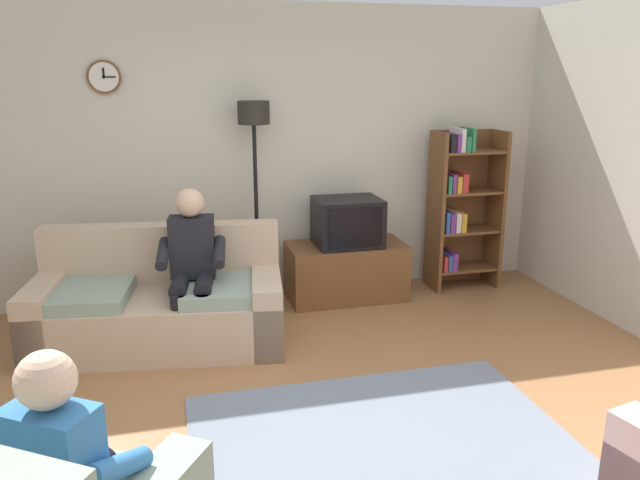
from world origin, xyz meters
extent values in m
plane|color=#9E6B42|center=(0.00, 0.00, 0.00)|extent=(12.00, 12.00, 0.00)
cube|color=beige|center=(0.00, 2.66, 1.35)|extent=(6.20, 0.12, 2.70)
cylinder|color=brown|center=(-1.31, 2.58, 2.05)|extent=(0.28, 0.03, 0.28)
cylinder|color=white|center=(-1.31, 2.56, 2.05)|extent=(0.24, 0.01, 0.24)
cube|color=black|center=(-1.31, 2.56, 2.08)|extent=(0.02, 0.01, 0.09)
cube|color=black|center=(-1.27, 2.56, 2.05)|extent=(0.11, 0.01, 0.01)
cube|color=tan|center=(-0.97, 1.57, 0.21)|extent=(2.00, 1.09, 0.42)
cube|color=tan|center=(-0.92, 1.93, 0.66)|extent=(1.91, 0.45, 0.48)
cube|color=tan|center=(-0.14, 1.46, 0.28)|extent=(0.33, 0.86, 0.56)
cube|color=tan|center=(-1.81, 1.68, 0.28)|extent=(0.33, 0.86, 0.56)
cube|color=gray|center=(-0.48, 1.45, 0.47)|extent=(0.69, 0.75, 0.10)
cube|color=gray|center=(-1.48, 1.59, 0.47)|extent=(0.69, 0.75, 0.10)
cube|color=brown|center=(0.75, 2.25, 0.27)|extent=(1.10, 0.56, 0.53)
cube|color=black|center=(0.75, 2.51, 0.29)|extent=(1.10, 0.04, 0.03)
cube|color=black|center=(0.75, 2.23, 0.75)|extent=(0.60, 0.48, 0.44)
cube|color=black|center=(0.75, 1.98, 0.75)|extent=(0.50, 0.01, 0.36)
cube|color=brown|center=(1.66, 2.30, 0.78)|extent=(0.04, 0.36, 1.55)
cube|color=brown|center=(2.30, 2.30, 0.78)|extent=(0.04, 0.36, 1.55)
cube|color=brown|center=(1.98, 2.47, 0.78)|extent=(0.64, 0.02, 1.55)
cube|color=brown|center=(1.98, 2.30, 0.19)|extent=(0.60, 0.34, 0.02)
cube|color=red|center=(1.73, 2.28, 0.28)|extent=(0.04, 0.28, 0.15)
cube|color=#2D59A5|center=(1.78, 2.28, 0.29)|extent=(0.04, 0.28, 0.16)
cube|color=#72338C|center=(1.83, 2.28, 0.29)|extent=(0.06, 0.28, 0.18)
cube|color=brown|center=(1.98, 2.30, 0.58)|extent=(0.60, 0.34, 0.02)
cube|color=#2D59A5|center=(1.73, 2.28, 0.70)|extent=(0.04, 0.28, 0.20)
cube|color=#72338C|center=(1.78, 2.28, 0.69)|extent=(0.05, 0.28, 0.19)
cube|color=silver|center=(1.84, 2.28, 0.69)|extent=(0.05, 0.28, 0.19)
cube|color=gold|center=(1.90, 2.28, 0.69)|extent=(0.05, 0.28, 0.19)
cube|color=brown|center=(1.98, 2.30, 0.97)|extent=(0.60, 0.34, 0.02)
cube|color=#267F4C|center=(1.73, 2.28, 1.06)|extent=(0.03, 0.28, 0.16)
cube|color=#72338C|center=(1.78, 2.28, 1.07)|extent=(0.04, 0.28, 0.18)
cube|color=gold|center=(1.83, 2.28, 1.06)|extent=(0.05, 0.28, 0.16)
cube|color=red|center=(1.89, 2.28, 1.07)|extent=(0.06, 0.28, 0.18)
cube|color=brown|center=(1.98, 2.30, 1.36)|extent=(0.60, 0.34, 0.02)
cube|color=black|center=(1.74, 2.28, 1.45)|extent=(0.05, 0.28, 0.17)
cube|color=#72338C|center=(1.80, 2.28, 1.45)|extent=(0.04, 0.28, 0.17)
cube|color=silver|center=(1.84, 2.28, 1.48)|extent=(0.04, 0.28, 0.22)
cube|color=#267F4C|center=(1.90, 2.28, 1.44)|extent=(0.05, 0.28, 0.14)
cube|color=#267F4C|center=(1.95, 2.28, 1.48)|extent=(0.03, 0.28, 0.22)
cylinder|color=black|center=(-0.08, 2.35, 0.01)|extent=(0.28, 0.28, 0.03)
cylinder|color=black|center=(-0.08, 2.35, 0.85)|extent=(0.04, 0.04, 1.70)
cylinder|color=black|center=(-0.08, 2.35, 1.75)|extent=(0.28, 0.28, 0.20)
cube|color=slate|center=(0.28, -0.16, 0.01)|extent=(2.20, 1.70, 0.01)
cube|color=black|center=(-0.69, 1.62, 0.78)|extent=(0.36, 0.24, 0.48)
sphere|color=#D8AD8C|center=(-0.69, 1.61, 1.13)|extent=(0.22, 0.22, 0.22)
cylinder|color=black|center=(-0.62, 1.42, 0.54)|extent=(0.18, 0.39, 0.13)
cylinder|color=black|center=(-0.80, 1.44, 0.54)|extent=(0.18, 0.39, 0.13)
cylinder|color=black|center=(-0.65, 1.23, 0.26)|extent=(0.12, 0.12, 0.52)
cylinder|color=black|center=(-0.83, 1.26, 0.26)|extent=(0.12, 0.12, 0.52)
cylinder|color=black|center=(-0.49, 1.49, 0.76)|extent=(0.13, 0.34, 0.20)
cylinder|color=black|center=(-0.91, 1.55, 0.76)|extent=(0.13, 0.34, 0.20)
cube|color=#3372B2|center=(-1.32, -0.88, 0.66)|extent=(0.39, 0.35, 0.48)
sphere|color=beige|center=(-1.31, -0.87, 1.01)|extent=(0.22, 0.22, 0.22)
cylinder|color=#3372B2|center=(-1.44, -0.68, 0.64)|extent=(0.26, 0.33, 0.20)
cylinder|color=#3372B2|center=(-1.09, -0.91, 0.64)|extent=(0.26, 0.33, 0.20)
camera|label=1|loc=(-0.84, -3.04, 2.08)|focal=34.33mm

